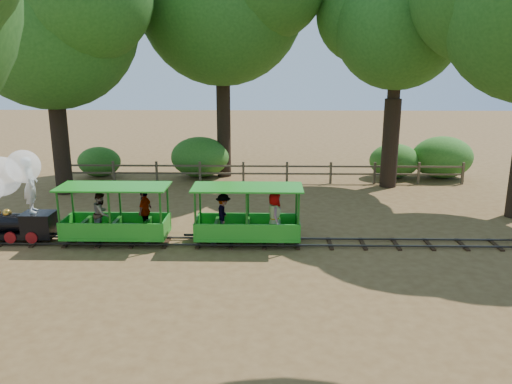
{
  "coord_description": "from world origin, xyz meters",
  "views": [
    {
      "loc": [
        0.04,
        -14.35,
        5.35
      ],
      "look_at": [
        -0.27,
        0.5,
        1.51
      ],
      "focal_mm": 35.0,
      "sensor_mm": 36.0,
      "label": 1
    }
  ],
  "objects_px": {
    "locomotive": "(9,190)",
    "carriage_front": "(118,218)",
    "fence": "(265,171)",
    "carriage_rear": "(247,219)"
  },
  "relations": [
    {
      "from": "locomotive",
      "to": "carriage_front",
      "type": "distance_m",
      "value": 3.38
    },
    {
      "from": "carriage_front",
      "to": "fence",
      "type": "xyz_separation_m",
      "value": [
        4.44,
        8.01,
        -0.22
      ]
    },
    {
      "from": "carriage_rear",
      "to": "fence",
      "type": "height_order",
      "value": "carriage_rear"
    },
    {
      "from": "fence",
      "to": "carriage_rear",
      "type": "bearing_deg",
      "value": -93.68
    },
    {
      "from": "carriage_front",
      "to": "carriage_rear",
      "type": "xyz_separation_m",
      "value": [
        3.92,
        -0.02,
        0.0
      ]
    },
    {
      "from": "locomotive",
      "to": "fence",
      "type": "xyz_separation_m",
      "value": [
        7.71,
        7.92,
        -1.07
      ]
    },
    {
      "from": "locomotive",
      "to": "carriage_rear",
      "type": "xyz_separation_m",
      "value": [
        7.19,
        -0.11,
        -0.85
      ]
    },
    {
      "from": "locomotive",
      "to": "fence",
      "type": "distance_m",
      "value": 11.11
    },
    {
      "from": "carriage_front",
      "to": "locomotive",
      "type": "bearing_deg",
      "value": 178.45
    },
    {
      "from": "carriage_rear",
      "to": "fence",
      "type": "distance_m",
      "value": 8.06
    }
  ]
}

